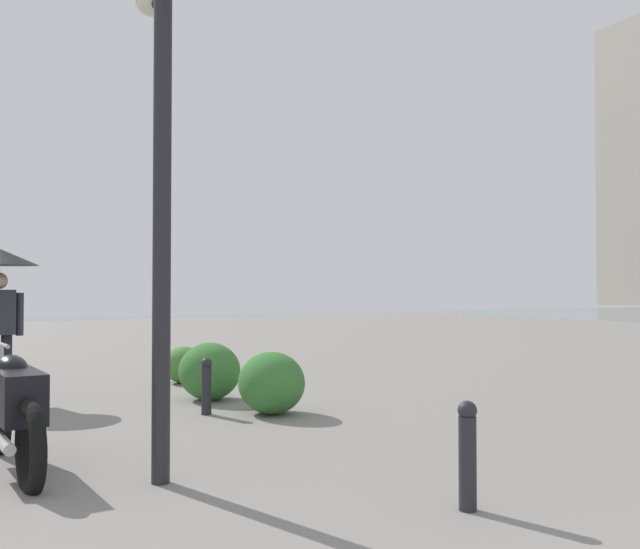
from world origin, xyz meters
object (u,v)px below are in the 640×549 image
(lamppost, at_px, (162,135))
(bollard_mid, at_px, (206,385))
(motorcycle, at_px, (13,407))
(bollard_near, at_px, (467,453))

(lamppost, xyz_separation_m, bollard_mid, (2.64, -1.25, -2.31))
(motorcycle, bearing_deg, bollard_near, -135.18)
(lamppost, relative_size, motorcycle, 1.84)
(bollard_near, relative_size, bollard_mid, 1.09)
(motorcycle, bearing_deg, lamppost, -136.36)
(bollard_near, distance_m, bollard_mid, 4.27)
(lamppost, distance_m, motorcycle, 2.57)
(lamppost, bearing_deg, bollard_mid, -25.27)
(motorcycle, relative_size, bollard_near, 2.98)
(lamppost, height_order, bollard_mid, lamppost)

